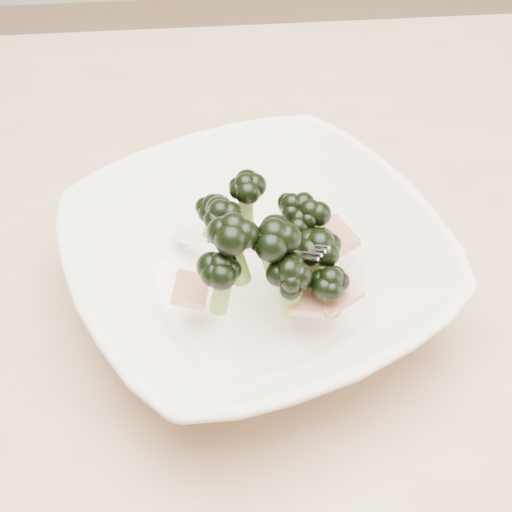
# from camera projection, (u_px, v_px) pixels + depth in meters

# --- Properties ---
(dining_table) EXTENTS (1.20, 0.80, 0.75)m
(dining_table) POSITION_uv_depth(u_px,v_px,m) (285.00, 302.00, 0.74)
(dining_table) COLOR tan
(dining_table) RESTS_ON ground
(broccoli_dish) EXTENTS (0.39, 0.39, 0.13)m
(broccoli_dish) POSITION_uv_depth(u_px,v_px,m) (258.00, 264.00, 0.59)
(broccoli_dish) COLOR #F4E5CF
(broccoli_dish) RESTS_ON dining_table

